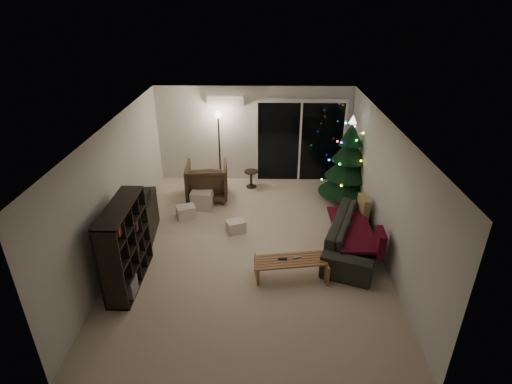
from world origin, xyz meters
TOP-DOWN VIEW (x-y plane):
  - room at (0.46, 1.49)m, footprint 6.50×7.51m
  - bookshelf at (-2.25, -1.13)m, footprint 0.40×1.50m
  - media_cabinet at (-2.25, 0.30)m, footprint 0.62×1.37m
  - stereo at (-2.25, 0.30)m, footprint 0.42×0.50m
  - armchair at (-1.12, 2.08)m, footprint 1.04×1.07m
  - ottoman at (-1.18, 1.59)m, footprint 0.51×0.51m
  - cardboard_box_a at (-1.48, 1.09)m, footprint 0.48×0.43m
  - cardboard_box_b at (-0.33, 0.52)m, footprint 0.46×0.41m
  - side_table at (-0.06, 2.72)m, footprint 0.36×0.36m
  - floor_lamp at (-0.87, 2.83)m, footprint 0.31×0.31m
  - sofa at (2.05, -0.11)m, footprint 1.65×2.47m
  - sofa_throw at (1.95, -0.11)m, footprint 0.72×1.66m
  - cushion_a at (2.30, 0.54)m, footprint 0.17×0.45m
  - cushion_b at (2.30, -0.76)m, footprint 0.16×0.45m
  - coffee_table at (0.73, -1.01)m, footprint 1.31×0.61m
  - remote_a at (0.58, -1.01)m, footprint 0.16×0.05m
  - remote_b at (0.83, -0.96)m, footprint 0.15×0.09m
  - christmas_tree at (2.23, 1.99)m, footprint 1.73×1.73m

SIDE VIEW (x-z plane):
  - cardboard_box_b at x=-0.33m, z-range 0.00..0.26m
  - cardboard_box_a at x=-1.48m, z-range 0.00..0.28m
  - coffee_table at x=0.73m, z-range 0.00..0.40m
  - ottoman at x=-1.18m, z-range 0.00..0.43m
  - side_table at x=-0.06m, z-range 0.00..0.44m
  - sofa at x=2.05m, z-range 0.00..0.67m
  - remote_a at x=0.58m, z-range 0.40..0.42m
  - remote_b at x=0.83m, z-range 0.40..0.42m
  - media_cabinet at x=-2.25m, z-range 0.00..0.83m
  - armchair at x=-1.12m, z-range 0.00..0.91m
  - sofa_throw at x=1.95m, z-range 0.46..0.51m
  - cushion_a at x=2.30m, z-range 0.39..0.83m
  - cushion_b at x=2.30m, z-range 0.39..0.83m
  - bookshelf at x=-2.25m, z-range 0.00..1.50m
  - stereo at x=-2.25m, z-range 0.83..1.01m
  - floor_lamp at x=-0.87m, z-range 0.00..1.93m
  - room at x=0.46m, z-range -0.28..2.32m
  - christmas_tree at x=2.23m, z-range 0.00..2.12m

